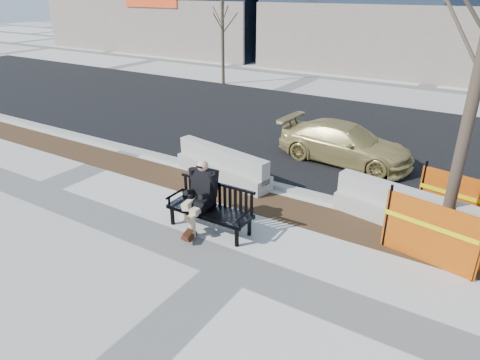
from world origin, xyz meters
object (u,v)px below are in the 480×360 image
Objects in this scene: seated_man at (202,225)px; jersey_barrier_left at (223,178)px; sedan at (343,161)px; bench at (210,229)px; tree_fence at (440,244)px; jersey_barrier_right at (402,226)px.

seated_man reaches higher than jersey_barrier_left.
seated_man is 0.38× the size of sedan.
tree_fence is (4.42, 2.06, 0.00)m from bench.
seated_man is 0.23× the size of tree_fence.
tree_fence is 1.69× the size of sedan.
bench is 4.29m from jersey_barrier_right.
jersey_barrier_left is at bearing 176.12° from tree_fence.
jersey_barrier_left is (-1.06, 2.40, 0.00)m from seated_man.
bench is 0.48× the size of sedan.
bench is at bearing -50.51° from jersey_barrier_left.
tree_fence reaches higher than sedan.
seated_man is at bearing 169.57° from sedan.
jersey_barrier_right is (3.83, 2.34, 0.00)m from seated_man.
bench reaches higher than jersey_barrier_right.
bench is 0.27m from seated_man.
tree_fence reaches higher than seated_man.
seated_man reaches higher than jersey_barrier_right.
sedan is at bearing 78.43° from bench.
jersey_barrier_right is (4.89, -0.05, 0.00)m from jersey_barrier_left.
seated_man is (-0.27, 0.05, 0.00)m from bench.
jersey_barrier_left is at bearing -170.46° from jersey_barrier_right.
sedan is 3.87m from jersey_barrier_left.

